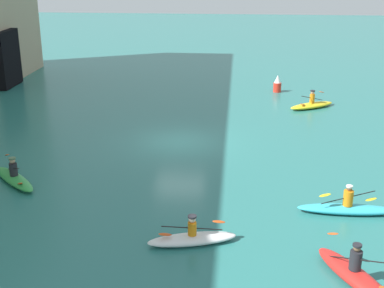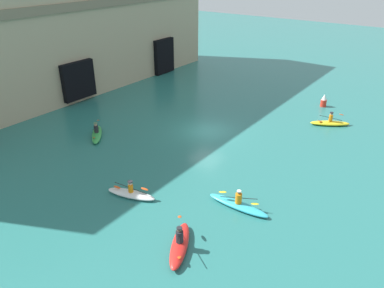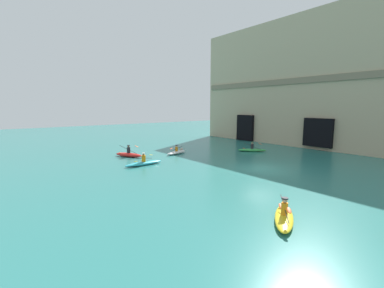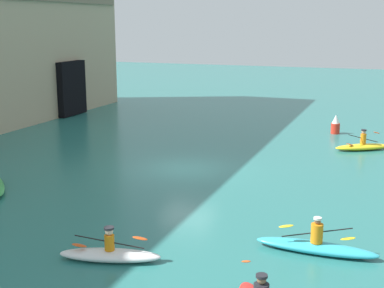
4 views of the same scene
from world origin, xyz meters
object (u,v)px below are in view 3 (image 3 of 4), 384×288
kayak_cyan (144,163)px  kayak_white (177,152)px  kayak_green (252,150)px  kayak_red (129,154)px  kayak_yellow (284,217)px

kayak_cyan → kayak_white: size_ratio=1.18×
kayak_green → kayak_white: 8.85m
kayak_red → kayak_green: bearing=-143.4°
kayak_green → kayak_white: (-4.26, -7.76, -0.02)m
kayak_green → kayak_cyan: (-1.61, -13.22, -0.01)m
kayak_green → kayak_red: bearing=19.2°
kayak_green → kayak_yellow: 18.57m
kayak_white → kayak_green: bearing=135.8°
kayak_green → kayak_red: 13.96m
kayak_red → kayak_cyan: bearing=144.1°
kayak_white → kayak_red: bearing=-35.3°
kayak_cyan → kayak_green: bearing=-7.3°
kayak_green → kayak_yellow: bearing=87.3°
kayak_cyan → kayak_yellow: kayak_yellow is taller
kayak_red → kayak_white: size_ratio=1.05×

